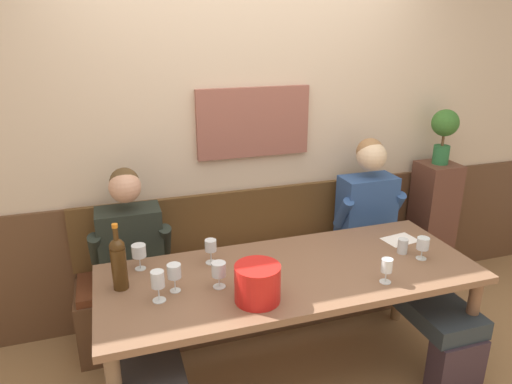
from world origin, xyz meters
TOP-DOWN VIEW (x-y plane):
  - room_wall_back at (0.00, 1.09)m, footprint 6.80×0.12m
  - wood_wainscot_panel at (0.00, 1.04)m, footprint 6.80×0.03m
  - wall_bench at (0.00, 0.83)m, footprint 2.41×0.42m
  - dining_table at (0.00, 0.15)m, footprint 2.11×0.83m
  - person_center_left_seat at (-0.83, 0.46)m, footprint 0.50×1.26m
  - person_right_seat at (0.86, 0.48)m, footprint 0.50×1.26m
  - ice_bucket at (-0.27, -0.07)m, footprint 0.23×0.23m
  - wine_bottle_clear_water at (-0.91, 0.26)m, footprint 0.08×0.08m
  - wine_glass_center_front at (-0.65, 0.14)m, footprint 0.07×0.07m
  - wine_glass_mid_left at (-0.40, 0.38)m, footprint 0.07×0.07m
  - wine_glass_by_bottle at (-0.74, 0.08)m, footprint 0.07×0.07m
  - wine_glass_right_end at (0.78, 0.05)m, footprint 0.07×0.07m
  - wine_glass_center_rear at (-0.80, 0.44)m, footprint 0.08×0.08m
  - wine_glass_left_end at (0.43, -0.12)m, footprint 0.06×0.06m
  - wine_glass_mid_right at (-0.42, 0.11)m, footprint 0.08×0.08m
  - water_tumbler_center at (0.72, 0.15)m, footprint 0.06×0.06m
  - tasting_sheet_left_guest at (0.81, 0.30)m, footprint 0.23×0.18m
  - corner_pedestal at (1.51, 0.86)m, footprint 0.28×0.28m
  - potted_plant at (1.51, 0.86)m, footprint 0.20×0.20m

SIDE VIEW (x-z plane):
  - wall_bench at x=0.00m, z-range -0.19..0.75m
  - wood_wainscot_panel at x=0.00m, z-range 0.00..0.93m
  - corner_pedestal at x=1.51m, z-range 0.00..1.04m
  - person_center_left_seat at x=-0.83m, z-range -0.02..1.22m
  - person_right_seat at x=0.86m, z-range -0.01..1.28m
  - dining_table at x=0.00m, z-range 0.29..1.04m
  - tasting_sheet_left_guest at x=0.81m, z-range 0.75..0.75m
  - water_tumbler_center at x=0.72m, z-range 0.75..0.84m
  - wine_glass_right_end at x=0.78m, z-range 0.77..0.91m
  - wine_glass_left_end at x=0.43m, z-range 0.77..0.91m
  - ice_bucket at x=-0.27m, z-range 0.75..0.94m
  - wine_glass_mid_right at x=-0.42m, z-range 0.77..0.92m
  - wine_glass_mid_left at x=-0.40m, z-range 0.78..0.92m
  - wine_glass_center_rear at x=-0.80m, z-range 0.78..0.93m
  - wine_glass_by_bottle at x=-0.74m, z-range 0.78..0.94m
  - wine_glass_center_front at x=-0.65m, z-range 0.78..0.94m
  - wine_bottle_clear_water at x=-0.91m, z-range 0.72..1.08m
  - potted_plant at x=1.51m, z-range 1.10..1.51m
  - room_wall_back at x=0.00m, z-range 0.00..2.80m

